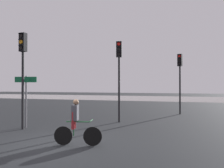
{
  "coord_description": "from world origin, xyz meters",
  "views": [
    {
      "loc": [
        4.17,
        -6.79,
        2.08
      ],
      "look_at": [
        0.5,
        5.0,
        2.2
      ],
      "focal_mm": 35.0,
      "sensor_mm": 36.0,
      "label": 1
    }
  ],
  "objects_px": {
    "traffic_light_center": "(119,66)",
    "direction_sign_post": "(26,94)",
    "cyclist": "(76,122)",
    "traffic_light_near_left": "(23,63)",
    "traffic_light_far_right": "(180,72)"
  },
  "relations": [
    {
      "from": "traffic_light_center",
      "to": "direction_sign_post",
      "type": "relative_size",
      "value": 1.79
    },
    {
      "from": "traffic_light_center",
      "to": "traffic_light_far_right",
      "type": "height_order",
      "value": "traffic_light_center"
    },
    {
      "from": "direction_sign_post",
      "to": "cyclist",
      "type": "relative_size",
      "value": 1.55
    },
    {
      "from": "traffic_light_far_right",
      "to": "direction_sign_post",
      "type": "distance_m",
      "value": 10.83
    },
    {
      "from": "cyclist",
      "to": "traffic_light_center",
      "type": "bearing_deg",
      "value": 166.67
    },
    {
      "from": "traffic_light_far_right",
      "to": "cyclist",
      "type": "height_order",
      "value": "traffic_light_far_right"
    },
    {
      "from": "traffic_light_near_left",
      "to": "direction_sign_post",
      "type": "relative_size",
      "value": 1.79
    },
    {
      "from": "direction_sign_post",
      "to": "traffic_light_far_right",
      "type": "bearing_deg",
      "value": -149.72
    },
    {
      "from": "traffic_light_far_right",
      "to": "direction_sign_post",
      "type": "xyz_separation_m",
      "value": [
        -7.4,
        -7.79,
        -1.41
      ]
    },
    {
      "from": "traffic_light_near_left",
      "to": "traffic_light_center",
      "type": "bearing_deg",
      "value": -134.64
    },
    {
      "from": "traffic_light_near_left",
      "to": "traffic_light_far_right",
      "type": "bearing_deg",
      "value": -127.11
    },
    {
      "from": "traffic_light_far_right",
      "to": "traffic_light_near_left",
      "type": "bearing_deg",
      "value": 67.62
    },
    {
      "from": "traffic_light_far_right",
      "to": "cyclist",
      "type": "bearing_deg",
      "value": 89.89
    },
    {
      "from": "direction_sign_post",
      "to": "cyclist",
      "type": "height_order",
      "value": "direction_sign_post"
    },
    {
      "from": "traffic_light_center",
      "to": "direction_sign_post",
      "type": "height_order",
      "value": "traffic_light_center"
    }
  ]
}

